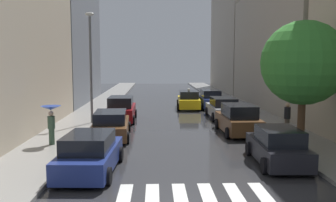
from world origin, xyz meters
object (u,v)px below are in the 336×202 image
object	(u,v)px
taxi_midroad	(189,100)
pedestrian_near_tree	(51,117)
pedestrian_foreground	(287,117)
lamp_post_left	(91,60)
parked_car_left_nearest	(90,154)
parked_car_left_second	(111,125)
parked_car_left_third	(121,110)
parked_car_right_nearest	(278,147)
parked_car_right_fourth	(210,99)
parked_car_right_second	(238,120)
street_tree_right	(303,63)
parked_car_right_third	(223,108)

from	to	relation	value
taxi_midroad	pedestrian_near_tree	bearing A→B (deg)	152.89
pedestrian_foreground	lamp_post_left	bearing A→B (deg)	32.89
parked_car_left_nearest	pedestrian_foreground	size ratio (longest dim) A/B	2.61
parked_car_left_second	pedestrian_near_tree	bearing A→B (deg)	126.35
parked_car_left_third	parked_car_right_nearest	distance (m)	13.65
parked_car_left_third	pedestrian_near_tree	size ratio (longest dim) A/B	2.39
parked_car_left_nearest	pedestrian_foreground	world-z (taller)	pedestrian_foreground
parked_car_right_nearest	lamp_post_left	world-z (taller)	lamp_post_left
parked_car_right_fourth	taxi_midroad	size ratio (longest dim) A/B	0.97
pedestrian_near_tree	parked_car_right_second	bearing A→B (deg)	-56.14
parked_car_right_fourth	street_tree_right	xyz separation A→B (m)	(2.05, -16.07, 3.45)
lamp_post_left	taxi_midroad	bearing A→B (deg)	48.50
parked_car_left_nearest	parked_car_right_second	distance (m)	10.57
pedestrian_near_tree	lamp_post_left	world-z (taller)	lamp_post_left
parked_car_right_fourth	pedestrian_foreground	bearing A→B (deg)	-169.43
parked_car_left_third	taxi_midroad	world-z (taller)	taxi_midroad
parked_car_left_third	lamp_post_left	distance (m)	4.26
parked_car_left_third	parked_car_right_nearest	xyz separation A→B (m)	(7.60, -11.34, -0.09)
parked_car_left_third	lamp_post_left	world-z (taller)	lamp_post_left
parked_car_right_fourth	pedestrian_foreground	distance (m)	13.04
parked_car_right_third	lamp_post_left	bearing A→B (deg)	104.57
parked_car_left_second	parked_car_right_third	size ratio (longest dim) A/B	1.06
parked_car_left_second	street_tree_right	world-z (taller)	street_tree_right
taxi_midroad	pedestrian_foreground	xyz separation A→B (m)	(4.61, -12.34, 0.33)
parked_car_right_second	pedestrian_near_tree	world-z (taller)	pedestrian_near_tree
street_tree_right	pedestrian_foreground	bearing A→B (deg)	80.96
parked_car_right_second	street_tree_right	xyz separation A→B (m)	(2.16, -4.05, 3.41)
parked_car_right_fourth	taxi_midroad	distance (m)	2.08
parked_car_right_second	pedestrian_foreground	bearing A→B (deg)	-107.77
parked_car_left_nearest	taxi_midroad	size ratio (longest dim) A/B	0.98
parked_car_right_second	pedestrian_foreground	size ratio (longest dim) A/B	2.56
parked_car_right_fourth	pedestrian_near_tree	xyz separation A→B (m)	(-10.27, -15.22, 0.78)
parked_car_left_second	parked_car_right_fourth	distance (m)	15.07
parked_car_left_second	parked_car_left_nearest	bearing A→B (deg)	176.99
parked_car_right_nearest	taxi_midroad	distance (m)	18.27
parked_car_right_fourth	lamp_post_left	size ratio (longest dim) A/B	0.63
street_tree_right	parked_car_left_third	bearing A→B (deg)	137.39
parked_car_left_second	pedestrian_near_tree	distance (m)	3.57
parked_car_left_third	street_tree_right	distance (m)	13.46
parked_car_right_third	parked_car_right_fourth	distance (m)	6.11
taxi_midroad	pedestrian_near_tree	size ratio (longest dim) A/B	2.43
parked_car_left_nearest	lamp_post_left	world-z (taller)	lamp_post_left
parked_car_left_nearest	pedestrian_foreground	bearing A→B (deg)	-54.10
parked_car_left_third	parked_car_right_nearest	bearing A→B (deg)	-146.55
parked_car_right_fourth	parked_car_right_third	bearing A→B (deg)	179.81
parked_car_right_third	lamp_post_left	xyz separation A→B (m)	(-9.44, -2.62, 3.63)
parked_car_right_fourth	street_tree_right	size ratio (longest dim) A/B	0.75
parked_car_left_nearest	pedestrian_foreground	distance (m)	12.19
parked_car_left_second	parked_car_left_third	size ratio (longest dim) A/B	1.04
parked_car_right_third	pedestrian_foreground	size ratio (longest dim) A/B	2.56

